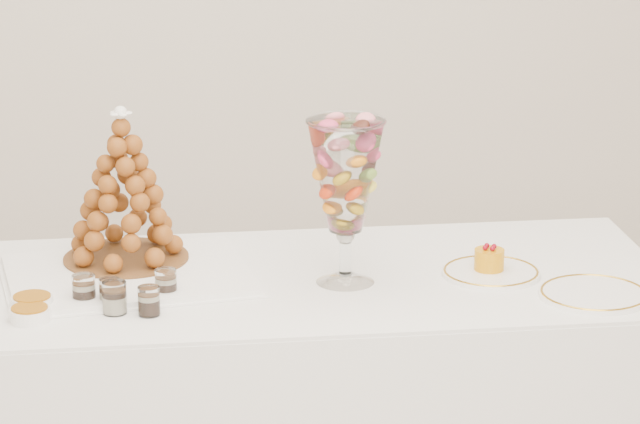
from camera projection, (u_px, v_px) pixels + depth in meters
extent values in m
cube|color=white|center=(274.00, 419.00, 3.71)|extent=(1.91, 0.79, 0.71)
cube|color=white|center=(273.00, 281.00, 3.61)|extent=(1.90, 0.79, 0.01)
cube|color=white|center=(128.00, 275.00, 3.60)|extent=(0.61, 0.49, 0.02)
cylinder|color=white|center=(345.00, 277.00, 3.59)|extent=(0.14, 0.14, 0.02)
cylinder|color=white|center=(345.00, 254.00, 3.57)|extent=(0.03, 0.03, 0.10)
sphere|color=white|center=(345.00, 235.00, 3.55)|extent=(0.04, 0.04, 0.04)
cylinder|color=white|center=(491.00, 273.00, 3.63)|extent=(0.24, 0.24, 0.01)
cylinder|color=white|center=(594.00, 294.00, 3.49)|extent=(0.25, 0.25, 0.01)
cylinder|color=white|center=(84.00, 290.00, 3.43)|extent=(0.07, 0.07, 0.07)
cylinder|color=white|center=(110.00, 293.00, 3.42)|extent=(0.06, 0.06, 0.06)
cylinder|color=white|center=(166.00, 284.00, 3.48)|extent=(0.06, 0.06, 0.07)
cylinder|color=white|center=(114.00, 298.00, 3.38)|extent=(0.07, 0.07, 0.07)
cylinder|color=white|center=(149.00, 301.00, 3.37)|extent=(0.06, 0.06, 0.07)
cylinder|color=white|center=(32.00, 303.00, 3.41)|extent=(0.10, 0.10, 0.03)
cylinder|color=white|center=(30.00, 314.00, 3.34)|extent=(0.09, 0.09, 0.03)
cylinder|color=brown|center=(126.00, 258.00, 3.69)|extent=(0.31, 0.31, 0.01)
cone|color=brown|center=(123.00, 184.00, 3.64)|extent=(0.27, 0.27, 0.37)
sphere|color=white|center=(120.00, 114.00, 3.59)|extent=(0.04, 0.04, 0.04)
cylinder|color=orange|center=(489.00, 260.00, 3.63)|extent=(0.07, 0.07, 0.05)
sphere|color=maroon|center=(494.00, 246.00, 3.63)|extent=(0.01, 0.01, 0.01)
sphere|color=maroon|center=(487.00, 246.00, 3.63)|extent=(0.01, 0.01, 0.01)
sphere|color=maroon|center=(485.00, 248.00, 3.62)|extent=(0.01, 0.01, 0.01)
sphere|color=maroon|center=(492.00, 249.00, 3.61)|extent=(0.01, 0.01, 0.01)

